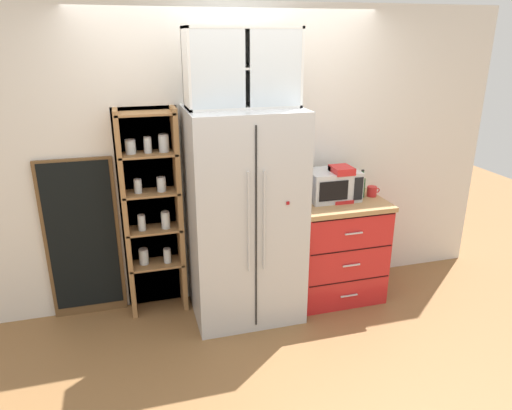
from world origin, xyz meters
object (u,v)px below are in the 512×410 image
at_px(refrigerator, 244,216).
at_px(mug_charcoal, 338,194).
at_px(microwave, 332,185).
at_px(mug_red, 372,191).
at_px(bottle_cobalt, 299,188).
at_px(bottle_green, 362,185).
at_px(chalkboard_menu, 83,239).
at_px(coffee_maker, 340,183).

height_order(refrigerator, mug_charcoal, refrigerator).
height_order(microwave, mug_charcoal, microwave).
xyz_separation_m(refrigerator, mug_red, (1.20, 0.07, 0.09)).
relative_size(mug_charcoal, bottle_cobalt, 0.42).
xyz_separation_m(bottle_green, chalkboard_menu, (-2.41, 0.25, -0.34)).
distance_m(refrigerator, chalkboard_menu, 1.36).
relative_size(refrigerator, bottle_cobalt, 6.70).
distance_m(refrigerator, mug_red, 1.21).
bearing_deg(mug_charcoal, coffee_maker, -94.25).
bearing_deg(chalkboard_menu, mug_charcoal, -6.56).
relative_size(coffee_maker, bottle_green, 1.25).
distance_m(microwave, mug_red, 0.39).
bearing_deg(coffee_maker, mug_red, 2.73).
bearing_deg(refrigerator, microwave, 6.69).
bearing_deg(microwave, mug_charcoal, -19.30).
xyz_separation_m(microwave, chalkboard_menu, (-2.13, 0.23, -0.36)).
height_order(microwave, mug_red, microwave).
bearing_deg(refrigerator, mug_charcoal, 5.16).
height_order(refrigerator, bottle_cobalt, refrigerator).
height_order(microwave, bottle_green, microwave).
bearing_deg(bottle_cobalt, microwave, -8.24).
height_order(mug_red, chalkboard_menu, chalkboard_menu).
xyz_separation_m(microwave, mug_charcoal, (0.05, -0.02, -0.08)).
bearing_deg(coffee_maker, microwave, 139.10).
distance_m(mug_red, mug_charcoal, 0.33).
bearing_deg(mug_charcoal, bottle_green, 1.02).
height_order(refrigerator, mug_red, refrigerator).
bearing_deg(microwave, mug_red, -3.92).
distance_m(refrigerator, microwave, 0.85).
bearing_deg(bottle_green, microwave, 177.25).
bearing_deg(refrigerator, bottle_green, 4.30).
height_order(refrigerator, microwave, refrigerator).
relative_size(mug_red, chalkboard_menu, 0.09).
distance_m(refrigerator, bottle_cobalt, 0.57).
bearing_deg(bottle_cobalt, mug_red, -5.80).
bearing_deg(chalkboard_menu, coffee_maker, -7.20).
bearing_deg(coffee_maker, bottle_cobalt, 166.07).
xyz_separation_m(mug_red, bottle_green, (-0.10, 0.01, 0.06)).
relative_size(microwave, bottle_green, 1.77).
relative_size(refrigerator, microwave, 4.03).
distance_m(mug_charcoal, chalkboard_menu, 2.21).
bearing_deg(microwave, bottle_green, -2.75).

